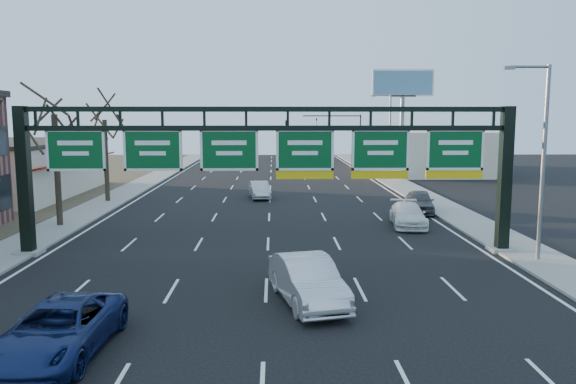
{
  "coord_description": "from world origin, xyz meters",
  "views": [
    {
      "loc": [
        0.3,
        -19.16,
        6.7
      ],
      "look_at": [
        0.98,
        6.81,
        3.2
      ],
      "focal_mm": 35.0,
      "sensor_mm": 36.0,
      "label": 1
    }
  ],
  "objects_px": {
    "car_blue_suv": "(59,329)",
    "car_white_wagon": "(408,215)",
    "car_silver_sedan": "(307,280)",
    "sign_gantry": "(271,160)"
  },
  "relations": [
    {
      "from": "car_blue_suv",
      "to": "car_white_wagon",
      "type": "xyz_separation_m",
      "value": [
        14.33,
        18.46,
        -0.05
      ]
    },
    {
      "from": "car_silver_sedan",
      "to": "sign_gantry",
      "type": "bearing_deg",
      "value": 86.71
    },
    {
      "from": "car_blue_suv",
      "to": "car_silver_sedan",
      "type": "bearing_deg",
      "value": 33.67
    },
    {
      "from": "sign_gantry",
      "to": "car_silver_sedan",
      "type": "xyz_separation_m",
      "value": [
        1.35,
        -7.58,
        -3.79
      ]
    },
    {
      "from": "car_silver_sedan",
      "to": "car_white_wagon",
      "type": "relative_size",
      "value": 1.05
    },
    {
      "from": "sign_gantry",
      "to": "car_white_wagon",
      "type": "xyz_separation_m",
      "value": [
        8.41,
        6.62,
        -3.93
      ]
    },
    {
      "from": "sign_gantry",
      "to": "car_white_wagon",
      "type": "height_order",
      "value": "sign_gantry"
    },
    {
      "from": "car_blue_suv",
      "to": "car_white_wagon",
      "type": "height_order",
      "value": "car_blue_suv"
    },
    {
      "from": "car_blue_suv",
      "to": "car_silver_sedan",
      "type": "height_order",
      "value": "car_silver_sedan"
    },
    {
      "from": "sign_gantry",
      "to": "car_blue_suv",
      "type": "distance_m",
      "value": 13.79
    }
  ]
}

